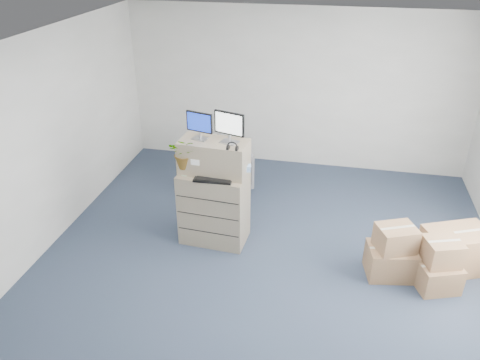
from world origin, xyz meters
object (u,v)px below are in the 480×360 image
filing_cabinet_lower (214,207)px  keyboard (213,179)px  monitor_right (229,126)px  potted_plant (186,157)px  water_bottle (219,165)px  monitor_left (199,124)px  office_chair (224,166)px

filing_cabinet_lower → keyboard: keyboard is taller
monitor_right → potted_plant: monitor_right is taller
monitor_right → water_bottle: bearing=-148.9°
monitor_left → potted_plant: bearing=-125.4°
potted_plant → office_chair: potted_plant is taller
filing_cabinet_lower → water_bottle: water_bottle is taller
monitor_right → water_bottle: size_ratio=1.64×
filing_cabinet_lower → monitor_right: 1.21m
keyboard → potted_plant: bearing=161.5°
potted_plant → office_chair: size_ratio=0.58×
potted_plant → office_chair: (0.13, 1.54, -0.88)m
keyboard → office_chair: (-0.27, 1.66, -0.66)m
potted_plant → water_bottle: bearing=9.3°
water_bottle → potted_plant: 0.45m
filing_cabinet_lower → potted_plant: (-0.35, -0.06, 0.76)m
potted_plant → office_chair: 1.78m
water_bottle → keyboard: bearing=-100.5°
potted_plant → office_chair: bearing=85.2°
monitor_left → potted_plant: monitor_left is taller
monitor_right → office_chair: monitor_right is taller
filing_cabinet_lower → monitor_left: (-0.18, 0.08, 1.17)m
monitor_left → keyboard: monitor_left is taller
monitor_left → office_chair: monitor_left is taller
keyboard → office_chair: size_ratio=0.63×
monitor_right → keyboard: monitor_right is taller
filing_cabinet_lower → monitor_left: 1.18m
water_bottle → office_chair: size_ratio=0.32×
monitor_left → keyboard: (0.23, -0.26, -0.64)m
monitor_right → filing_cabinet_lower: bearing=-151.4°
water_bottle → potted_plant: size_ratio=0.55×
monitor_right → water_bottle: (-0.13, -0.03, -0.55)m
keyboard → water_bottle: size_ratio=1.98×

